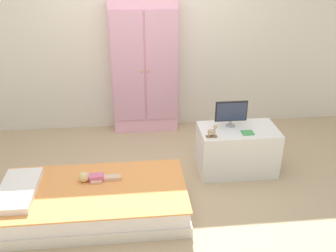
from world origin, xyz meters
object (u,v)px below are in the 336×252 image
(rocking_horse_toy, at_px, (213,131))
(book_green, at_px, (248,133))
(doll, at_px, (92,177))
(bed, at_px, (94,201))
(wardrobe, at_px, (145,68))
(tv_monitor, at_px, (231,112))
(tv_stand, at_px, (237,150))

(rocking_horse_toy, height_order, book_green, rocking_horse_toy)
(doll, bearing_deg, bed, -83.25)
(wardrobe, bearing_deg, tv_monitor, -50.55)
(tv_monitor, bearing_deg, doll, -159.75)
(tv_monitor, xyz_separation_m, book_green, (0.13, -0.19, -0.16))
(wardrobe, distance_m, rocking_horse_toy, 1.44)
(tv_monitor, height_order, rocking_horse_toy, tv_monitor)
(tv_stand, distance_m, book_green, 0.29)
(rocking_horse_toy, bearing_deg, book_green, 6.66)
(doll, relative_size, rocking_horse_toy, 2.94)
(wardrobe, relative_size, book_green, 14.22)
(bed, bearing_deg, wardrobe, 71.72)
(doll, height_order, book_green, book_green)
(doll, bearing_deg, book_green, 12.28)
(bed, height_order, doll, doll)
(doll, xyz_separation_m, tv_monitor, (1.44, 0.53, 0.37))
(book_green, bearing_deg, bed, -163.14)
(tv_stand, xyz_separation_m, tv_monitor, (-0.07, 0.08, 0.41))
(doll, height_order, tv_stand, tv_stand)
(tv_stand, xyz_separation_m, rocking_horse_toy, (-0.32, -0.15, 0.32))
(tv_monitor, height_order, book_green, tv_monitor)
(bed, bearing_deg, tv_stand, 21.17)
(tv_monitor, bearing_deg, wardrobe, 129.45)
(doll, distance_m, rocking_horse_toy, 1.26)
(tv_monitor, bearing_deg, book_green, -54.60)
(doll, xyz_separation_m, wardrobe, (0.58, 1.57, 0.55))
(tv_stand, distance_m, tv_monitor, 0.43)
(bed, relative_size, wardrobe, 1.01)
(tv_monitor, relative_size, book_green, 2.85)
(bed, height_order, wardrobe, wardrobe)
(wardrobe, distance_m, tv_stand, 1.58)
(book_green, bearing_deg, wardrobe, 128.86)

